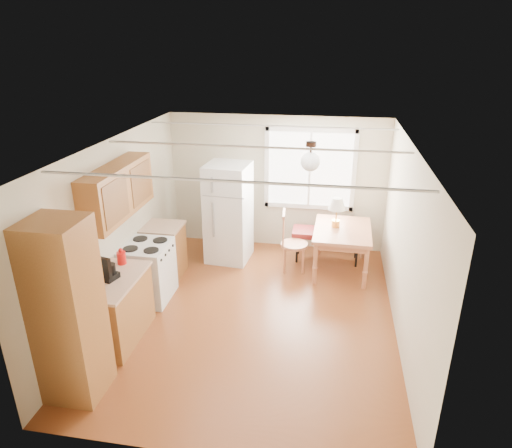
% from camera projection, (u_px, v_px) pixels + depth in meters
% --- Properties ---
extents(room_shell, '(4.60, 5.60, 2.62)m').
position_uv_depth(room_shell, '(254.00, 236.00, 6.22)').
color(room_shell, '#5C2912').
rests_on(room_shell, ground).
extents(kitchen_run, '(0.65, 3.40, 2.20)m').
position_uv_depth(kitchen_run, '(119.00, 275.00, 6.06)').
color(kitchen_run, brown).
rests_on(kitchen_run, ground).
extents(window_unit, '(1.64, 0.05, 1.51)m').
position_uv_depth(window_unit, '(310.00, 169.00, 8.26)').
color(window_unit, white).
rests_on(window_unit, room_shell).
extents(pendant_light, '(0.26, 0.26, 0.40)m').
position_uv_depth(pendant_light, '(310.00, 161.00, 6.10)').
color(pendant_light, '#301D15').
rests_on(pendant_light, room_shell).
extents(refrigerator, '(0.79, 0.79, 1.77)m').
position_uv_depth(refrigerator, '(228.00, 213.00, 8.07)').
color(refrigerator, silver).
rests_on(refrigerator, ground).
extents(bench, '(1.25, 0.47, 0.58)m').
position_uv_depth(bench, '(328.00, 234.00, 8.13)').
color(bench, maroon).
rests_on(bench, ground).
extents(dining_table, '(0.97, 1.28, 0.78)m').
position_uv_depth(dining_table, '(342.00, 234.00, 7.70)').
color(dining_table, '#AB6442').
rests_on(dining_table, ground).
extents(chair, '(0.47, 0.47, 1.06)m').
position_uv_depth(chair, '(289.00, 237.00, 7.77)').
color(chair, '#AB6442').
rests_on(chair, ground).
extents(table_lamp, '(0.30, 0.30, 0.51)m').
position_uv_depth(table_lamp, '(337.00, 206.00, 7.61)').
color(table_lamp, gold).
rests_on(table_lamp, dining_table).
extents(coffee_maker, '(0.22, 0.26, 0.34)m').
position_uv_depth(coffee_maker, '(108.00, 271.00, 5.77)').
color(coffee_maker, black).
rests_on(coffee_maker, kitchen_run).
extents(kettle, '(0.12, 0.12, 0.23)m').
position_uv_depth(kettle, '(121.00, 257.00, 6.19)').
color(kettle, red).
rests_on(kettle, kitchen_run).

